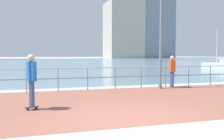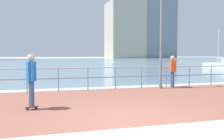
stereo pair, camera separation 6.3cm
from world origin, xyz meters
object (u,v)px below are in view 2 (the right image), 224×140
object	(u,v)px
lamppost	(163,28)
skateboarder	(31,76)
bystander	(172,69)
sailboat_blue	(219,65)

from	to	relation	value
lamppost	skateboarder	world-z (taller)	lamppost
lamppost	skateboarder	size ratio (longest dim) A/B	3.18
bystander	sailboat_blue	bearing A→B (deg)	44.15
lamppost	sailboat_blue	distance (m)	19.79
lamppost	bystander	xyz separation A→B (m)	(0.66, 0.18, -2.07)
lamppost	sailboat_blue	bearing A→B (deg)	43.18
sailboat_blue	lamppost	bearing A→B (deg)	-136.82
skateboarder	sailboat_blue	size ratio (longest dim) A/B	0.37
lamppost	bystander	world-z (taller)	lamppost
lamppost	bystander	bearing A→B (deg)	14.96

